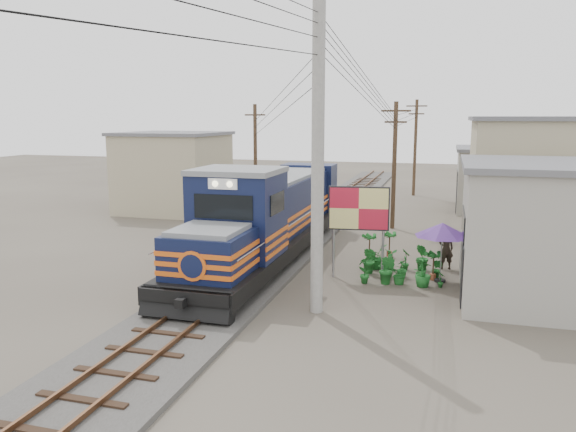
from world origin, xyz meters
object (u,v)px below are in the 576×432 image
(vendor, at_px, (446,249))
(locomotive, at_px, (270,218))
(billboard, at_px, (359,211))
(market_umbrella, at_px, (442,230))

(vendor, bearing_deg, locomotive, -15.50)
(locomotive, xyz_separation_m, billboard, (4.16, -1.90, 0.83))
(locomotive, relative_size, billboard, 4.75)
(market_umbrella, bearing_deg, billboard, -174.36)
(locomotive, height_order, market_umbrella, locomotive)
(locomotive, height_order, vendor, locomotive)
(market_umbrella, xyz_separation_m, vendor, (0.18, 1.94, -1.16))
(billboard, bearing_deg, market_umbrella, -1.15)
(billboard, xyz_separation_m, market_umbrella, (3.11, 0.31, -0.63))
(billboard, distance_m, vendor, 4.37)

